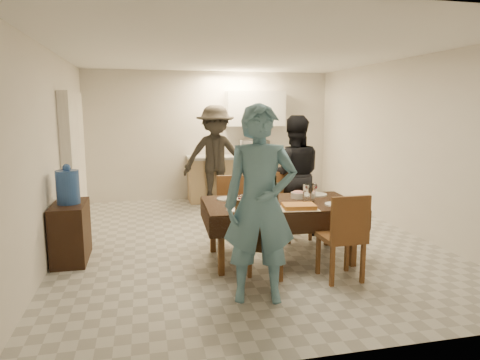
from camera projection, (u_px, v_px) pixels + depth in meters
The scene contains 33 objects.
floor at pixel (245, 239), 6.14m from camera, with size 5.00×6.00×0.02m, color #B8B8B3.
ceiling at pixel (245, 52), 5.71m from camera, with size 5.00×6.00×0.02m, color white.
wall_back at pixel (211, 136), 8.81m from camera, with size 5.00×0.02×2.60m, color silver.
wall_front at pixel (343, 187), 3.04m from camera, with size 5.00×0.02×2.60m, color silver.
wall_left at pixel (52, 153), 5.38m from camera, with size 0.02×6.00×2.60m, color silver.
wall_right at pixel (405, 146), 6.48m from camera, with size 0.02×6.00×2.60m, color silver.
stub_partition at pixel (74, 161), 6.59m from camera, with size 0.15×1.40×2.10m, color white.
kitchen_base_cabinet at pixel (243, 179), 8.78m from camera, with size 2.20×0.60×0.86m, color tan.
kitchen_worktop at pixel (243, 157), 8.71m from camera, with size 2.24×0.64×0.05m, color beige.
upper_cabinet at pixel (255, 109), 8.75m from camera, with size 1.20×0.34×0.70m, color white.
dining_table at pixel (280, 205), 5.24m from camera, with size 1.90×1.16×0.72m.
chair_near_left at pixel (264, 235), 4.35m from camera, with size 0.60×0.62×0.52m.
chair_near_right at pixel (345, 229), 4.55m from camera, with size 0.45×0.45×0.52m.
chair_far_left at pixel (233, 205), 5.80m from camera, with size 0.49×0.49×0.50m.
chair_far_right at pixel (296, 200), 5.99m from camera, with size 0.52×0.52×0.52m.
console at pixel (71, 232), 5.24m from camera, with size 0.39×0.77×0.72m, color black.
water_jug at pixel (68, 187), 5.15m from camera, with size 0.27×0.27×0.41m, color #305AAC.
wine_bottle at pixel (275, 188), 5.25m from camera, with size 0.08×0.08×0.33m, color black, non-canonical shape.
water_pitcher at pixel (309, 193), 5.25m from camera, with size 0.14×0.14×0.22m, color white.
savoury_tart at pixel (299, 206), 4.89m from camera, with size 0.43×0.32×0.05m, color #CD873C.
salad_bowl at pixel (298, 195), 5.47m from camera, with size 0.19×0.19×0.07m, color silver.
mushroom_dish at pixel (270, 196), 5.49m from camera, with size 0.19×0.19×0.03m, color silver.
wine_glass_a at pixel (241, 201), 4.86m from camera, with size 0.08×0.08×0.18m, color white, non-canonical shape.
wine_glass_b at pixel (314, 189), 5.58m from camera, with size 0.08×0.08×0.18m, color white, non-canonical shape.
wine_glass_c at pixel (258, 191), 5.47m from camera, with size 0.08×0.08×0.18m, color white, non-canonical shape.
plate_near_left at pixel (238, 210), 4.81m from camera, with size 0.25×0.25×0.01m, color silver.
plate_near_right at pixel (336, 204), 5.08m from camera, with size 0.27×0.27×0.02m, color silver.
plate_far_left at pixel (227, 199), 5.39m from camera, with size 0.27×0.27×0.02m, color silver.
plate_far_right at pixel (316, 195), 5.66m from camera, with size 0.28×0.28×0.02m, color silver.
microwave at pixel (255, 148), 8.73m from camera, with size 0.55×0.37×0.30m, color white.
person_near at pixel (260, 204), 4.07m from camera, with size 0.70×0.46×1.91m, color teal.
person_far at pixel (293, 175), 6.34m from camera, with size 0.85×0.67×1.76m, color black.
person_kitchen at pixel (216, 156), 8.12m from camera, with size 1.24×0.71×1.92m, color black.
Camera 1 is at (-1.38, -5.75, 1.86)m, focal length 32.00 mm.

